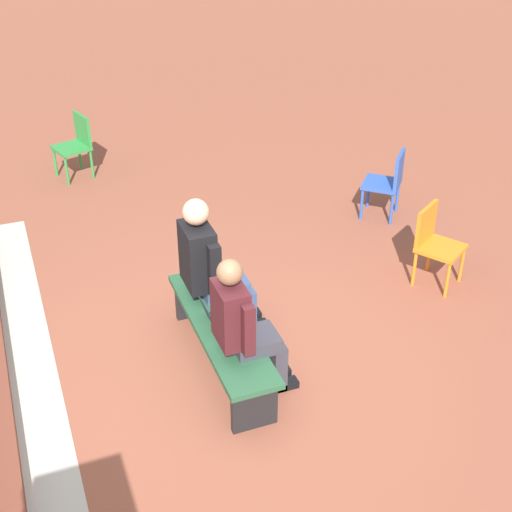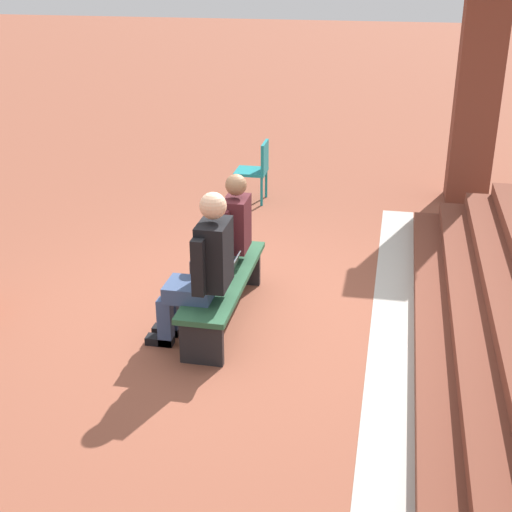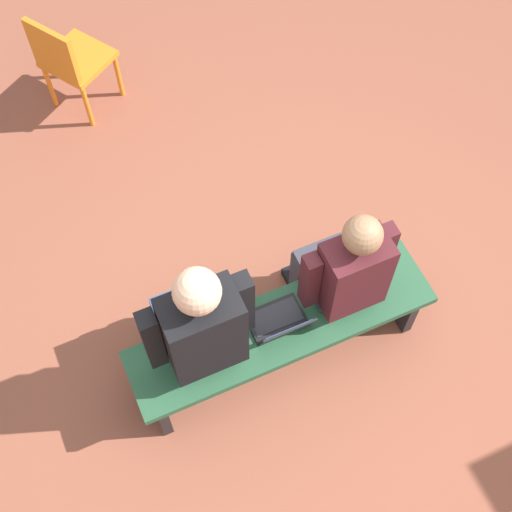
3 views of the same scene
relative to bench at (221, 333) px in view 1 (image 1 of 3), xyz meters
The scene contains 9 objects.
ground_plane 0.41m from the bench, 128.02° to the left, with size 60.00×60.00×0.00m, color brown.
concrete_strip 1.61m from the bench, 90.00° to the left, with size 6.75×0.40×0.01m, color #B7B2A8.
bench is the anchor object (origin of this frame).
person_student 0.53m from the bench, behind, with size 0.53×0.67×1.32m.
person_adult 0.62m from the bench, ahead, with size 0.59×0.74×1.42m.
laptop 0.15m from the bench, 37.55° to the left, with size 0.32×0.29×0.21m.
plastic_chair_near_bench_right 2.52m from the bench, 78.31° to the right, with size 0.58×0.58×0.84m.
plastic_chair_near_bench_left 3.36m from the bench, 54.98° to the right, with size 0.59×0.59×0.84m.
plastic_chair_by_pillar 4.47m from the bench, ahead, with size 0.52×0.52×0.84m.
Camera 1 is at (-4.53, 1.31, 4.11)m, focal length 50.00 mm.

